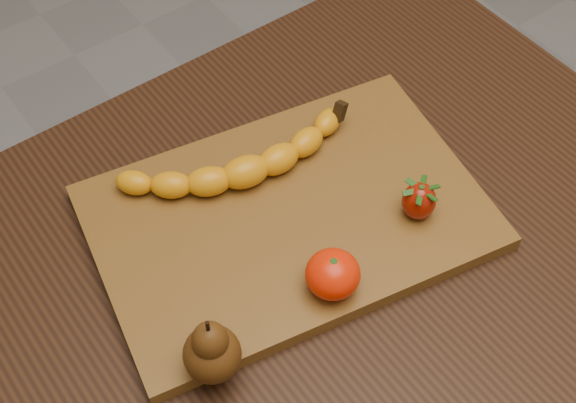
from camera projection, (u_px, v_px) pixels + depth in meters
table at (292, 300)px, 1.00m from camera, size 1.00×0.70×0.76m
cutting_board at (288, 217)px, 0.95m from camera, size 0.50×0.38×0.02m
banana at (245, 172)px, 0.95m from camera, size 0.26×0.12×0.04m
pear at (211, 346)px, 0.78m from camera, size 0.07×0.07×0.09m
mandarin at (333, 274)px, 0.86m from camera, size 0.06×0.06×0.05m
strawberry at (419, 200)px, 0.92m from camera, size 0.05×0.05×0.05m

